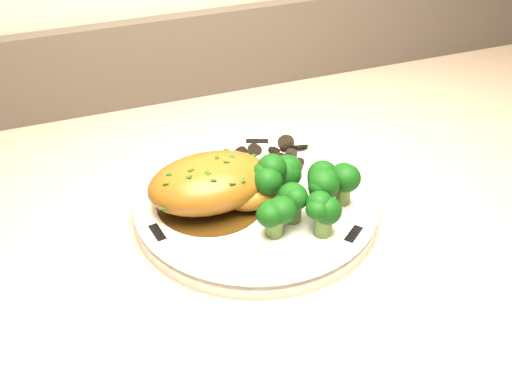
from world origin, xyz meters
name	(u,v)px	position (x,y,z in m)	size (l,w,h in m)	color
plate	(256,206)	(0.58, 1.71, 0.97)	(0.26, 0.26, 0.02)	white
rim_accent_0	(257,142)	(0.62, 1.81, 0.98)	(0.03, 0.01, 0.00)	black
rim_accent_1	(157,233)	(0.47, 1.69, 0.98)	(0.03, 0.01, 0.00)	black
rim_accent_2	(354,234)	(0.65, 1.62, 0.98)	(0.03, 0.01, 0.00)	black
gravy_pool	(210,202)	(0.53, 1.72, 0.98)	(0.12, 0.12, 0.00)	#332109
chicken_breast	(214,184)	(0.54, 1.71, 1.01)	(0.14, 0.09, 0.05)	#905918
mushroom_pile	(277,159)	(0.63, 1.77, 0.99)	(0.08, 0.06, 0.02)	black
broccoli_florets	(305,193)	(0.62, 1.67, 1.01)	(0.12, 0.11, 0.04)	#577833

